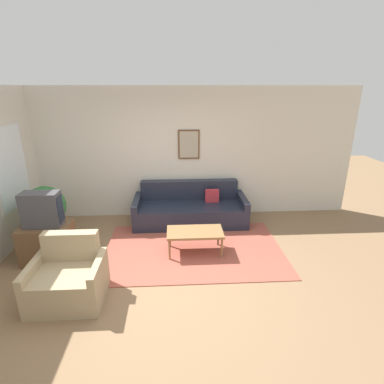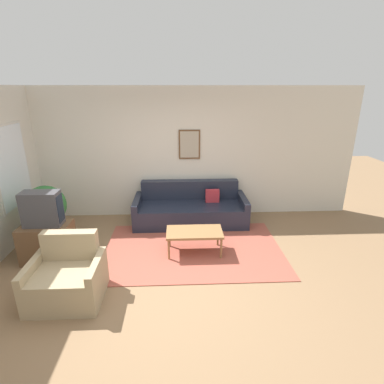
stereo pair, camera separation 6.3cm
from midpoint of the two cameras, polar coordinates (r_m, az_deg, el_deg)
name	(u,v)px [view 2 (the right image)]	position (r m, az deg, el deg)	size (l,w,h in m)	color
ground_plane	(162,281)	(4.57, -5.39, -16.48)	(16.00, 16.00, 0.00)	#846647
area_rug	(193,249)	(5.29, 0.57, -10.86)	(3.03, 1.96, 0.01)	#9E4C3D
wall_back	(166,154)	(6.31, -4.77, 7.28)	(8.00, 0.09, 2.70)	beige
couch	(191,209)	(6.19, 0.01, -3.30)	(2.27, 0.90, 0.81)	#1E2333
coffee_table	(194,233)	(5.04, 0.83, -7.83)	(0.93, 0.50, 0.40)	olive
tv_stand	(48,242)	(5.40, -25.47, -8.61)	(0.76, 0.51, 0.61)	brown
tv	(42,209)	(5.17, -26.37, -2.87)	(0.57, 0.28, 0.55)	#424247
armchair	(67,279)	(4.40, -22.28, -15.05)	(0.91, 0.76, 0.84)	tan
potted_plant_tall	(46,207)	(5.75, -25.83, -2.62)	(0.69, 0.69, 1.08)	beige
potted_plant_by_window	(55,208)	(6.41, -24.32, -2.85)	(0.40, 0.40, 0.69)	slate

